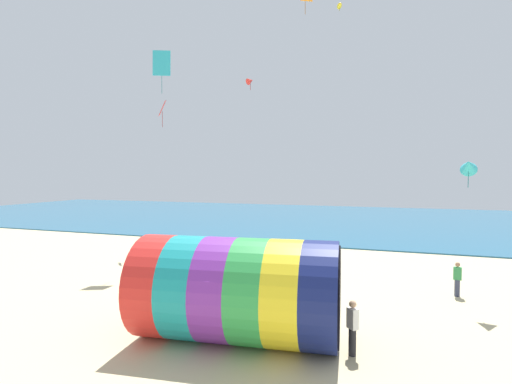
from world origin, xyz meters
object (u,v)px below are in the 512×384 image
object	(u,v)px
kite_red_diamond	(162,109)
bystander_near_water	(457,279)
kite_yellow_parafoil	(339,6)
kite_cyan_diamond	(162,63)
kite_red_delta	(250,81)
kite_handler	(352,327)
bystander_mid_beach	(221,266)
giant_inflatable_tube	(238,290)
kite_cyan_delta	(469,166)

from	to	relation	value
kite_red_diamond	bystander_near_water	size ratio (longest dim) A/B	1.25
kite_yellow_parafoil	kite_cyan_diamond	size ratio (longest dim) A/B	0.33
kite_yellow_parafoil	kite_red_delta	xyz separation A→B (m)	(-6.93, 1.49, -4.14)
kite_red_diamond	kite_handler	bearing A→B (deg)	-41.77
kite_handler	bystander_near_water	bearing A→B (deg)	62.80
bystander_near_water	kite_yellow_parafoil	bearing A→B (deg)	133.07
kite_cyan_diamond	kite_red_delta	world-z (taller)	kite_cyan_diamond
kite_cyan_diamond	bystander_mid_beach	size ratio (longest dim) A/B	1.84
kite_cyan_diamond	bystander_mid_beach	distance (m)	14.14
kite_yellow_parafoil	bystander_mid_beach	size ratio (longest dim) A/B	0.60
kite_handler	giant_inflatable_tube	bearing A→B (deg)	-177.24
kite_cyan_diamond	giant_inflatable_tube	bearing A→B (deg)	-47.87
kite_red_delta	kite_red_diamond	bearing A→B (deg)	-160.14
giant_inflatable_tube	kite_red_diamond	distance (m)	20.71
giant_inflatable_tube	bystander_near_water	size ratio (longest dim) A/B	4.46
kite_yellow_parafoil	bystander_near_water	bearing A→B (deg)	-46.93
kite_cyan_delta	kite_red_delta	distance (m)	17.82
kite_red_delta	kite_cyan_diamond	bearing A→B (deg)	-125.35
kite_cyan_delta	giant_inflatable_tube	bearing A→B (deg)	-137.39
bystander_mid_beach	kite_red_diamond	bearing A→B (deg)	138.47
giant_inflatable_tube	bystander_mid_beach	size ratio (longest dim) A/B	4.64
giant_inflatable_tube	kite_red_delta	size ratio (longest dim) A/B	7.08
kite_red_diamond	bystander_near_water	distance (m)	23.10
kite_red_delta	bystander_near_water	world-z (taller)	kite_red_delta
kite_red_diamond	kite_cyan_delta	xyz separation A→B (m)	(20.15, -6.76, -4.66)
kite_handler	bystander_near_water	world-z (taller)	kite_handler
kite_cyan_delta	kite_red_delta	xyz separation A→B (m)	(-13.75, 9.07, 6.79)
kite_handler	kite_yellow_parafoil	size ratio (longest dim) A/B	1.89
kite_red_diamond	kite_red_delta	world-z (taller)	kite_red_delta
kite_handler	kite_yellow_parafoil	distance (m)	22.16
kite_cyan_diamond	bystander_mid_beach	bearing A→B (deg)	-31.65
kite_red_diamond	kite_red_delta	bearing A→B (deg)	19.86
kite_yellow_parafoil	kite_red_delta	world-z (taller)	kite_yellow_parafoil
kite_yellow_parafoil	kite_red_delta	size ratio (longest dim) A/B	0.92
kite_handler	bystander_mid_beach	bearing A→B (deg)	137.97
giant_inflatable_tube	kite_yellow_parafoil	world-z (taller)	kite_yellow_parafoil
kite_cyan_delta	kite_cyan_diamond	bearing A→B (deg)	169.86
kite_cyan_diamond	kite_cyan_delta	bearing A→B (deg)	-10.14
kite_cyan_diamond	bystander_near_water	distance (m)	21.68
kite_cyan_delta	bystander_mid_beach	distance (m)	13.20
kite_red_delta	bystander_mid_beach	distance (m)	15.52
giant_inflatable_tube	kite_yellow_parafoil	size ratio (longest dim) A/B	7.68
bystander_mid_beach	kite_cyan_diamond	bearing A→B (deg)	148.35
giant_inflatable_tube	kite_red_delta	world-z (taller)	kite_red_delta
bystander_near_water	bystander_mid_beach	size ratio (longest dim) A/B	1.04
kite_red_diamond	bystander_mid_beach	xyz separation A→B (m)	(8.10, -7.18, -10.04)
kite_handler	kite_red_delta	distance (m)	22.43
kite_red_diamond	kite_yellow_parafoil	world-z (taller)	kite_yellow_parafoil
giant_inflatable_tube	kite_handler	distance (m)	3.96
kite_cyan_diamond	kite_handler	bearing A→B (deg)	-37.88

